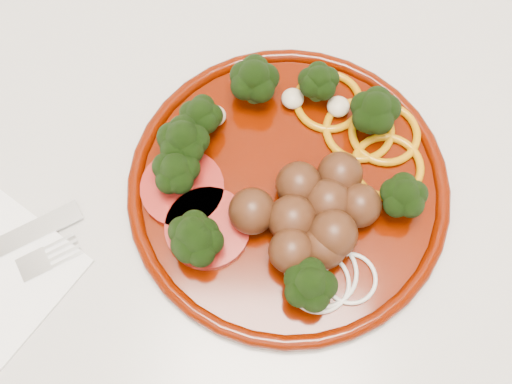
{
  "coord_description": "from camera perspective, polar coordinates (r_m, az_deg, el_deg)",
  "views": [
    {
      "loc": [
        0.12,
        1.48,
        1.47
      ],
      "look_at": [
        0.11,
        1.71,
        0.92
      ],
      "focal_mm": 45.0,
      "sensor_mm": 36.0,
      "label": 1
    }
  ],
  "objects": [
    {
      "name": "counter",
      "position": [
        1.05,
        -6.02,
        -9.8
      ],
      "size": [
        2.4,
        0.6,
        0.9
      ],
      "color": "silver",
      "rests_on": "ground"
    },
    {
      "name": "plate",
      "position": [
        0.59,
        2.72,
        0.63
      ],
      "size": [
        0.3,
        0.3,
        0.06
      ],
      "rotation": [
        0.0,
        0.0,
        0.36
      ],
      "color": "#470C00",
      "rests_on": "counter"
    }
  ]
}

